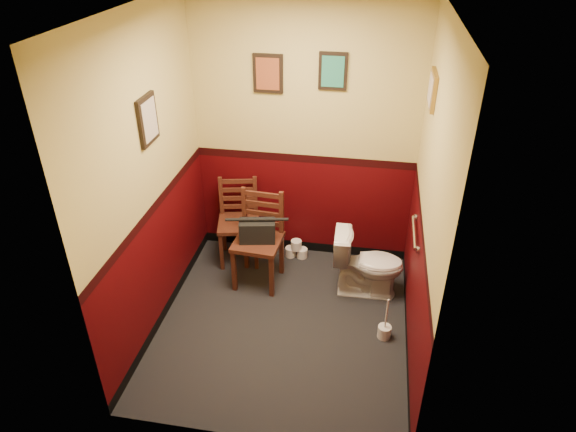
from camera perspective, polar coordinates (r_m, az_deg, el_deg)
The scene contains 17 objects.
floor at distance 4.79m, azimuth -0.52°, elevation -11.84°, with size 2.20×2.40×0.00m, color black.
ceiling at distance 3.56m, azimuth -0.74°, elevation 21.94°, with size 2.20×2.40×0.00m, color silver.
wall_back at distance 5.07m, azimuth 1.86°, elevation 8.87°, with size 2.20×2.70×0.00m, color #3B0307.
wall_front at distance 3.03m, azimuth -4.77°, elevation -8.29°, with size 2.20×2.70×0.00m, color #3B0307.
wall_left at distance 4.32m, azimuth -15.16°, elevation 3.59°, with size 2.40×2.70×0.00m, color #3B0307.
wall_right at distance 3.97m, azimuth 15.18°, elevation 1.09°, with size 2.40×2.70×0.00m, color #3B0307.
grab_bar at distance 4.39m, azimuth 13.90°, elevation -1.80°, with size 0.05×0.56×0.06m.
framed_print_back_a at distance 4.92m, azimuth -2.24°, elevation 15.53°, with size 0.28×0.04×0.36m.
framed_print_back_b at distance 4.82m, azimuth 5.02°, elevation 15.73°, with size 0.26×0.04×0.34m.
framed_print_left at distance 4.20m, azimuth -15.30°, elevation 10.27°, with size 0.04×0.30×0.38m.
framed_print_right at distance 4.25m, azimuth 15.75°, elevation 13.35°, with size 0.04×0.34×0.28m.
toilet at distance 5.00m, azimuth 8.88°, elevation -5.30°, with size 0.38×0.68×0.66m, color white.
toilet_brush at distance 4.70m, azimuth 10.66°, elevation -12.44°, with size 0.12×0.12×0.42m.
chair_left at distance 5.39m, azimuth -5.50°, elevation -0.58°, with size 0.49×0.49×0.89m.
chair_right at distance 5.04m, azimuth -3.25°, elevation -2.62°, with size 0.47×0.47×0.95m.
handbag at distance 4.93m, azimuth -3.43°, elevation -1.64°, with size 0.37×0.23×0.25m.
tp_stack at distance 5.56m, azimuth 0.93°, elevation -3.78°, with size 0.24×0.13×0.21m.
Camera 1 is at (0.65, -3.45, 3.26)m, focal length 32.00 mm.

